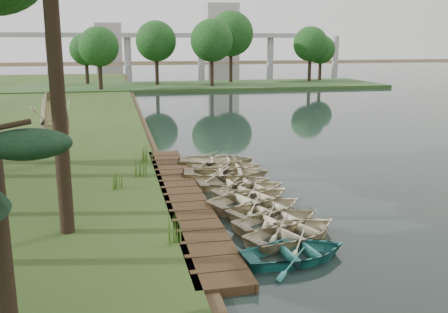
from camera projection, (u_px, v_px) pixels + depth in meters
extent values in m
plane|color=#3D2F1D|center=(222.00, 198.00, 20.20)|extent=(300.00, 300.00, 0.00)
cube|color=#372615|center=(183.00, 197.00, 19.83)|extent=(1.60, 16.00, 0.30)
cube|color=#2C4A21|center=(202.00, 86.00, 69.42)|extent=(50.00, 14.00, 0.45)
cylinder|color=black|center=(23.00, 69.00, 63.95)|extent=(0.50, 0.50, 4.80)
sphere|color=#1B4818|center=(21.00, 40.00, 63.14)|extent=(5.60, 5.60, 5.60)
cylinder|color=black|center=(77.00, 68.00, 65.34)|extent=(0.50, 0.50, 4.80)
sphere|color=#1B4818|center=(75.00, 40.00, 64.54)|extent=(5.60, 5.60, 5.60)
cylinder|color=black|center=(129.00, 68.00, 66.74)|extent=(0.50, 0.50, 4.80)
sphere|color=#1B4818|center=(128.00, 40.00, 65.93)|extent=(5.60, 5.60, 5.60)
cylinder|color=black|center=(178.00, 67.00, 68.14)|extent=(0.50, 0.50, 4.80)
sphere|color=#1B4818|center=(178.00, 40.00, 67.33)|extent=(5.60, 5.60, 5.60)
cylinder|color=black|center=(226.00, 67.00, 69.53)|extent=(0.50, 0.50, 4.80)
sphere|color=#1B4818|center=(226.00, 40.00, 68.73)|extent=(5.60, 5.60, 5.60)
cylinder|color=black|center=(271.00, 66.00, 70.93)|extent=(0.50, 0.50, 4.80)
sphere|color=#1B4818|center=(272.00, 40.00, 70.12)|extent=(5.60, 5.60, 5.60)
cylinder|color=black|center=(315.00, 66.00, 72.33)|extent=(0.50, 0.50, 4.80)
sphere|color=#1B4818|center=(316.00, 40.00, 71.52)|extent=(5.60, 5.60, 5.60)
cube|color=#A5A5A0|center=(165.00, 35.00, 134.73)|extent=(90.00, 4.00, 1.20)
cylinder|color=#A5A5A0|center=(49.00, 51.00, 129.34)|extent=(1.80, 1.80, 8.00)
cylinder|color=#A5A5A0|center=(128.00, 50.00, 133.53)|extent=(1.80, 1.80, 8.00)
cylinder|color=#A5A5A0|center=(201.00, 50.00, 137.72)|extent=(1.80, 1.80, 8.00)
cylinder|color=#A5A5A0|center=(270.00, 50.00, 141.91)|extent=(1.80, 1.80, 8.00)
cylinder|color=#A5A5A0|center=(336.00, 50.00, 146.10)|extent=(1.80, 1.80, 8.00)
cube|color=#A5A5A0|center=(221.00, 33.00, 157.74)|extent=(10.00, 8.00, 18.00)
cube|color=#A5A5A0|center=(109.00, 43.00, 155.83)|extent=(8.00, 8.00, 12.00)
imported|color=teal|center=(296.00, 250.00, 14.22)|extent=(3.42, 2.63, 0.66)
imported|color=beige|center=(295.00, 230.00, 15.66)|extent=(4.16, 3.62, 0.72)
imported|color=beige|center=(279.00, 218.00, 16.77)|extent=(3.83, 3.20, 0.68)
imported|color=beige|center=(267.00, 206.00, 18.06)|extent=(3.85, 3.38, 0.66)
imported|color=beige|center=(251.00, 196.00, 19.00)|extent=(4.40, 3.89, 0.75)
imported|color=beige|center=(250.00, 187.00, 20.28)|extent=(3.82, 3.20, 0.68)
imported|color=beige|center=(235.00, 180.00, 21.34)|extent=(3.32, 2.42, 0.67)
imported|color=beige|center=(226.00, 171.00, 22.58)|extent=(4.33, 3.41, 0.81)
imported|color=beige|center=(227.00, 166.00, 23.82)|extent=(3.45, 2.51, 0.70)
imported|color=beige|center=(216.00, 159.00, 24.99)|extent=(4.18, 3.33, 0.78)
imported|color=beige|center=(58.00, 156.00, 24.64)|extent=(4.38, 4.24, 0.74)
cylinder|color=black|center=(55.00, 66.00, 14.63)|extent=(0.45, 0.45, 10.34)
cone|color=#3F661E|center=(172.00, 227.00, 14.78)|extent=(0.60, 0.60, 0.99)
cone|color=#3F661E|center=(118.00, 177.00, 20.42)|extent=(0.60, 0.60, 0.91)
cone|color=#3F661E|center=(141.00, 166.00, 22.21)|extent=(0.60, 0.60, 0.91)
cone|color=#3F661E|center=(147.00, 153.00, 24.93)|extent=(0.60, 0.60, 0.89)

